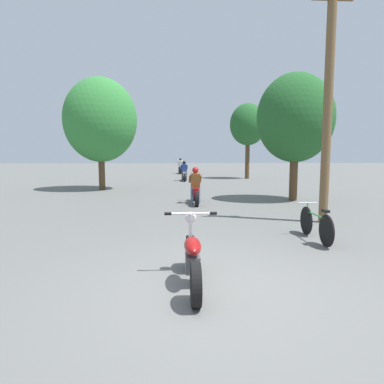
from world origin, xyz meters
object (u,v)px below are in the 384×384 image
(motorcycle_rider_mid, at_px, (184,173))
(motorcycle_rider_far, at_px, (180,168))
(bicycle_parked, at_px, (316,224))
(roadside_tree_right_far, at_px, (248,125))
(roadside_tree_left, at_px, (100,120))
(motorcycle_foreground, at_px, (192,257))
(motorcycle_rider_lead, at_px, (195,190))
(utility_pole, at_px, (328,99))
(roadside_tree_right_near, at_px, (295,118))

(motorcycle_rider_mid, distance_m, motorcycle_rider_far, 8.28)
(motorcycle_rider_far, bearing_deg, bicycle_parked, -84.42)
(roadside_tree_right_far, height_order, roadside_tree_left, roadside_tree_left)
(motorcycle_foreground, height_order, motorcycle_rider_mid, motorcycle_rider_mid)
(motorcycle_rider_mid, relative_size, bicycle_parked, 1.16)
(motorcycle_rider_lead, xyz_separation_m, bicycle_parked, (2.26, -5.65, -0.17))
(roadside_tree_left, height_order, motorcycle_rider_lead, roadside_tree_left)
(utility_pole, bearing_deg, roadside_tree_right_far, 85.00)
(utility_pole, distance_m, roadside_tree_left, 11.84)
(roadside_tree_right_near, relative_size, motorcycle_rider_mid, 2.51)
(motorcycle_rider_lead, bearing_deg, motorcycle_rider_mid, 90.34)
(roadside_tree_left, relative_size, motorcycle_foreground, 2.98)
(motorcycle_rider_lead, xyz_separation_m, motorcycle_rider_mid, (-0.06, 10.65, -0.00))
(bicycle_parked, bearing_deg, motorcycle_foreground, -140.08)
(roadside_tree_left, height_order, bicycle_parked, roadside_tree_left)
(utility_pole, height_order, motorcycle_rider_far, utility_pole)
(roadside_tree_right_far, height_order, motorcycle_foreground, roadside_tree_right_far)
(roadside_tree_left, relative_size, motorcycle_rider_lead, 2.75)
(roadside_tree_right_far, distance_m, motorcycle_rider_mid, 6.14)
(roadside_tree_left, relative_size, motorcycle_rider_far, 2.63)
(roadside_tree_right_near, xyz_separation_m, motorcycle_rider_mid, (-4.06, 10.00, -2.74))
(roadside_tree_right_near, relative_size, bicycle_parked, 2.93)
(roadside_tree_right_near, xyz_separation_m, roadside_tree_left, (-8.52, 4.51, 0.31))
(roadside_tree_left, height_order, motorcycle_rider_far, roadside_tree_left)
(roadside_tree_right_near, distance_m, motorcycle_rider_mid, 11.13)
(utility_pole, relative_size, motorcycle_rider_lead, 3.11)
(bicycle_parked, bearing_deg, roadside_tree_right_far, 82.31)
(roadside_tree_left, distance_m, motorcycle_foreground, 14.12)
(motorcycle_rider_lead, bearing_deg, motorcycle_rider_far, 90.43)
(roadside_tree_left, relative_size, bicycle_parked, 3.33)
(roadside_tree_right_near, bearing_deg, roadside_tree_right_far, 86.58)
(utility_pole, height_order, motorcycle_rider_lead, utility_pole)
(roadside_tree_left, bearing_deg, motorcycle_rider_mid, 50.88)
(roadside_tree_right_near, relative_size, roadside_tree_right_far, 0.91)
(motorcycle_rider_mid, bearing_deg, motorcycle_foreground, -91.57)
(roadside_tree_right_near, height_order, roadside_tree_right_far, roadside_tree_right_far)
(roadside_tree_right_near, xyz_separation_m, motorcycle_rider_far, (-4.14, 18.28, -2.73))
(utility_pole, bearing_deg, motorcycle_rider_far, 98.60)
(motorcycle_rider_mid, bearing_deg, roadside_tree_right_near, -67.91)
(motorcycle_rider_far, bearing_deg, motorcycle_rider_mid, -89.45)
(roadside_tree_right_far, relative_size, motorcycle_foreground, 2.88)
(roadside_tree_right_far, height_order, bicycle_parked, roadside_tree_right_far)
(motorcycle_foreground, xyz_separation_m, bicycle_parked, (2.83, 2.37, -0.05))
(roadside_tree_right_near, xyz_separation_m, motorcycle_foreground, (-4.57, -8.67, -2.86))
(motorcycle_rider_far, bearing_deg, motorcycle_rider_lead, -89.57)
(motorcycle_rider_far, bearing_deg, utility_pole, -81.40)
(roadside_tree_right_far, xyz_separation_m, motorcycle_rider_lead, (-4.70, -12.45, -3.43))
(roadside_tree_right_far, bearing_deg, roadside_tree_right_near, -93.42)
(roadside_tree_right_near, height_order, motorcycle_foreground, roadside_tree_right_near)
(roadside_tree_right_far, xyz_separation_m, bicycle_parked, (-2.44, -18.10, -3.60))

